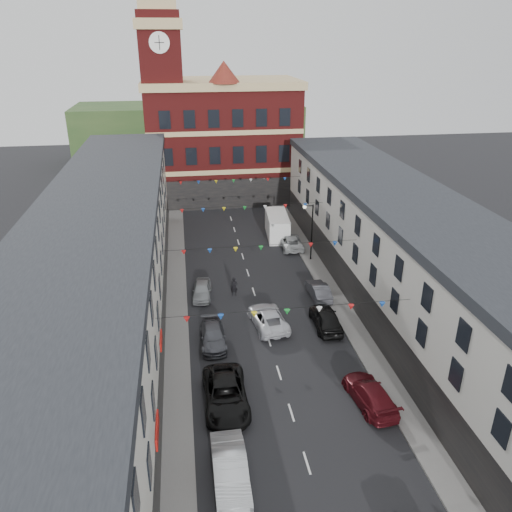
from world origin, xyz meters
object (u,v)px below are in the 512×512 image
street_lamp (310,225)px  car_right_c (370,394)px  white_van (277,226)px  car_right_f (291,242)px  car_left_b (230,470)px  pedestrian (234,287)px  car_left_d (213,336)px  car_right_e (319,290)px  car_left_e (202,290)px  car_right_d (326,318)px  moving_car (268,318)px  car_left_c (226,394)px

street_lamp → car_right_c: size_ratio=1.20×
white_van → car_right_f: bearing=-71.8°
car_left_b → pedestrian: pedestrian is taller
car_left_d → car_left_b: bearing=-90.0°
car_right_e → car_right_f: size_ratio=0.85×
car_right_e → white_van: 15.06m
car_left_d → car_left_e: bearing=93.5°
street_lamp → pedestrian: (-8.36, -6.43, -3.04)m
car_right_e → car_right_d: bearing=80.4°
car_left_b → moving_car: 15.42m
car_left_d → white_van: size_ratio=0.76×
car_right_d → white_van: bearing=-88.4°
car_left_b → pedestrian: 20.33m
car_left_c → car_left_b: bearing=-92.9°
car_right_c → car_left_b: bearing=20.5°
car_left_c → car_left_e: (-0.74, 14.46, -0.14)m
car_right_d → white_van: size_ratio=0.80×
car_left_d → car_right_e: bearing=31.3°
moving_car → pedestrian: bearing=-75.4°
car_right_c → car_right_e: size_ratio=1.21×
car_left_c → white_van: size_ratio=0.98×
car_right_e → pedestrian: pedestrian is taller
street_lamp → pedestrian: street_lamp is taller
car_left_b → white_van: size_ratio=0.84×
street_lamp → car_right_c: 22.17m
car_right_d → moving_car: (-4.47, 0.92, -0.09)m
car_left_b → pedestrian: size_ratio=2.89×
pedestrian → car_right_f: bearing=64.4°
car_left_d → moving_car: moving_car is taller
white_van → street_lamp: bearing=-70.5°
car_left_d → car_right_f: car_right_f is taller
car_right_c → moving_car: bearing=-71.3°
car_right_f → pedestrian: size_ratio=2.79×
car_left_b → car_left_c: bearing=86.5°
street_lamp → car_left_e: size_ratio=1.52×
car_left_b → car_left_e: bearing=90.8°
car_left_d → car_right_e: car_right_e is taller
car_right_d → car_left_d: bearing=7.4°
car_right_d → car_right_e: 4.97m
car_right_c → white_van: bearing=-95.8°
car_right_f → car_right_d: bearing=89.4°
car_left_c → moving_car: bearing=64.6°
car_right_c → white_van: (-0.39, 29.03, 0.59)m
car_left_e → car_right_e: car_right_e is taller
car_left_b → car_left_d: bearing=89.5°
moving_car → white_van: bearing=-109.5°
car_left_e → car_right_e: size_ratio=0.95×
car_left_d → car_right_f: (9.70, 17.36, 0.01)m
car_right_c → car_right_f: (0.47, 25.49, -0.05)m
car_right_e → moving_car: bearing=36.4°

